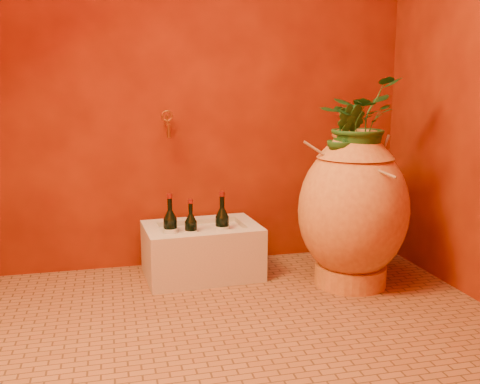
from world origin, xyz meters
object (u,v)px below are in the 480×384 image
object	(u,v)px
stone_basin	(202,251)
amphora	(353,209)
wine_bottle_b	(222,228)
wine_bottle_a	(191,232)
wall_tap	(167,123)
wine_bottle_c	(170,231)

from	to	relation	value
stone_basin	amphora	bearing A→B (deg)	-22.99
wine_bottle_b	wine_bottle_a	bearing A→B (deg)	-179.95
wall_tap	amphora	bearing A→B (deg)	-28.56
wine_bottle_b	wall_tap	world-z (taller)	wall_tap
wine_bottle_a	wine_bottle_c	world-z (taller)	wine_bottle_c
amphora	wine_bottle_b	world-z (taller)	amphora
wine_bottle_a	wine_bottle_b	xyz separation A→B (m)	(0.18, 0.00, 0.01)
amphora	stone_basin	distance (m)	0.89
stone_basin	wine_bottle_c	distance (m)	0.23
wine_bottle_b	wall_tap	xyz separation A→B (m)	(-0.27, 0.22, 0.59)
wine_bottle_b	wall_tap	distance (m)	0.68
amphora	wine_bottle_a	xyz separation A→B (m)	(-0.84, 0.29, -0.15)
wine_bottle_a	wine_bottle_c	xyz separation A→B (m)	(-0.11, 0.02, 0.01)
stone_basin	wall_tap	world-z (taller)	wall_tap
stone_basin	wine_bottle_b	bearing A→B (deg)	-17.77
wine_bottle_a	wall_tap	world-z (taller)	wall_tap
amphora	wall_tap	bearing A→B (deg)	151.44
stone_basin	wall_tap	distance (m)	0.77
amphora	stone_basin	bearing A→B (deg)	157.01
wall_tap	wine_bottle_b	bearing A→B (deg)	-38.40
amphora	wine_bottle_b	distance (m)	0.74
wine_bottle_b	wine_bottle_c	xyz separation A→B (m)	(-0.29, 0.02, -0.00)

